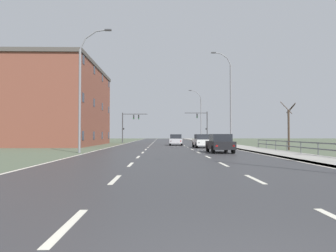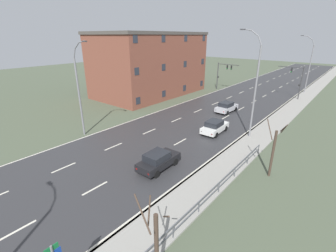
{
  "view_description": "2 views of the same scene",
  "coord_description": "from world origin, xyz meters",
  "px_view_note": "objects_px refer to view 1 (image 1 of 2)",
  "views": [
    {
      "loc": [
        -0.81,
        -3.32,
        1.51
      ],
      "look_at": [
        0.36,
        50.47,
        2.98
      ],
      "focal_mm": 34.35,
      "sensor_mm": 36.0,
      "label": 1
    },
    {
      "loc": [
        16.09,
        10.23,
        10.83
      ],
      "look_at": [
        0.0,
        29.73,
        1.08
      ],
      "focal_mm": 25.11,
      "sensor_mm": 36.0,
      "label": 2
    }
  ],
  "objects_px": {
    "traffic_signal_right": "(203,122)",
    "car_far_right": "(176,140)",
    "brick_building": "(57,106)",
    "street_lamp_distant": "(200,117)",
    "street_lamp_left_bank": "(82,92)",
    "car_distant": "(202,141)",
    "street_lamp_midground": "(230,100)",
    "traffic_signal_left": "(129,122)",
    "car_far_left": "(220,143)"
  },
  "relations": [
    {
      "from": "street_lamp_left_bank",
      "to": "traffic_signal_right",
      "type": "bearing_deg",
      "value": 66.48
    },
    {
      "from": "street_lamp_midground",
      "to": "traffic_signal_left",
      "type": "bearing_deg",
      "value": 124.3
    },
    {
      "from": "car_distant",
      "to": "brick_building",
      "type": "height_order",
      "value": "brick_building"
    },
    {
      "from": "street_lamp_midground",
      "to": "street_lamp_left_bank",
      "type": "xyz_separation_m",
      "value": [
        -14.87,
        -11.53,
        -0.57
      ]
    },
    {
      "from": "car_far_right",
      "to": "car_far_left",
      "type": "bearing_deg",
      "value": -78.82
    },
    {
      "from": "street_lamp_midground",
      "to": "car_distant",
      "type": "bearing_deg",
      "value": -158.07
    },
    {
      "from": "traffic_signal_left",
      "to": "car_distant",
      "type": "bearing_deg",
      "value": -64.4
    },
    {
      "from": "car_far_left",
      "to": "brick_building",
      "type": "xyz_separation_m",
      "value": [
        -20.16,
        20.34,
        4.95
      ]
    },
    {
      "from": "street_lamp_left_bank",
      "to": "traffic_signal_right",
      "type": "height_order",
      "value": "street_lamp_left_bank"
    },
    {
      "from": "street_lamp_midground",
      "to": "street_lamp_distant",
      "type": "xyz_separation_m",
      "value": [
        -0.04,
        28.83,
        -0.32
      ]
    },
    {
      "from": "street_lamp_midground",
      "to": "car_distant",
      "type": "xyz_separation_m",
      "value": [
        -3.54,
        -1.43,
        -4.85
      ]
    },
    {
      "from": "traffic_signal_right",
      "to": "car_far_right",
      "type": "relative_size",
      "value": 1.41
    },
    {
      "from": "street_lamp_left_bank",
      "to": "traffic_signal_left",
      "type": "height_order",
      "value": "street_lamp_left_bank"
    },
    {
      "from": "street_lamp_midground",
      "to": "car_far_left",
      "type": "xyz_separation_m",
      "value": [
        -3.34,
        -11.66,
        -4.85
      ]
    },
    {
      "from": "brick_building",
      "to": "traffic_signal_right",
      "type": "bearing_deg",
      "value": 29.76
    },
    {
      "from": "street_lamp_midground",
      "to": "traffic_signal_right",
      "type": "xyz_separation_m",
      "value": [
        -0.3,
        21.95,
        -1.83
      ]
    },
    {
      "from": "street_lamp_distant",
      "to": "traffic_signal_right",
      "type": "relative_size",
      "value": 1.86
    },
    {
      "from": "street_lamp_distant",
      "to": "street_lamp_left_bank",
      "type": "distance_m",
      "value": 43.0
    },
    {
      "from": "traffic_signal_left",
      "to": "brick_building",
      "type": "xyz_separation_m",
      "value": [
        -9.3,
        -12.14,
        1.92
      ]
    },
    {
      "from": "traffic_signal_right",
      "to": "traffic_signal_left",
      "type": "xyz_separation_m",
      "value": [
        -13.9,
        -1.13,
        0.02
      ]
    },
    {
      "from": "car_distant",
      "to": "street_lamp_distant",
      "type": "bearing_deg",
      "value": 81.37
    },
    {
      "from": "street_lamp_distant",
      "to": "car_distant",
      "type": "height_order",
      "value": "street_lamp_distant"
    },
    {
      "from": "street_lamp_distant",
      "to": "car_distant",
      "type": "relative_size",
      "value": 2.63
    },
    {
      "from": "street_lamp_left_bank",
      "to": "brick_building",
      "type": "relative_size",
      "value": 0.49
    },
    {
      "from": "traffic_signal_left",
      "to": "car_far_left",
      "type": "bearing_deg",
      "value": -71.51
    },
    {
      "from": "street_lamp_midground",
      "to": "traffic_signal_left",
      "type": "relative_size",
      "value": 2.07
    },
    {
      "from": "street_lamp_left_bank",
      "to": "brick_building",
      "type": "xyz_separation_m",
      "value": [
        -8.63,
        20.21,
        0.67
      ]
    },
    {
      "from": "car_far_right",
      "to": "traffic_signal_left",
      "type": "bearing_deg",
      "value": 122.54
    },
    {
      "from": "traffic_signal_right",
      "to": "brick_building",
      "type": "bearing_deg",
      "value": -150.24
    },
    {
      "from": "car_far_right",
      "to": "car_far_left",
      "type": "distance_m",
      "value": 18.81
    },
    {
      "from": "traffic_signal_left",
      "to": "car_distant",
      "type": "distance_m",
      "value": 24.85
    },
    {
      "from": "street_lamp_midground",
      "to": "street_lamp_left_bank",
      "type": "height_order",
      "value": "street_lamp_midground"
    },
    {
      "from": "street_lamp_left_bank",
      "to": "car_far_right",
      "type": "distance_m",
      "value": 20.85
    },
    {
      "from": "street_lamp_midground",
      "to": "car_far_left",
      "type": "distance_m",
      "value": 13.06
    },
    {
      "from": "traffic_signal_right",
      "to": "car_far_right",
      "type": "distance_m",
      "value": 16.4
    },
    {
      "from": "street_lamp_distant",
      "to": "car_far_left",
      "type": "height_order",
      "value": "street_lamp_distant"
    },
    {
      "from": "car_far_left",
      "to": "car_far_right",
      "type": "bearing_deg",
      "value": 97.32
    },
    {
      "from": "street_lamp_midground",
      "to": "car_distant",
      "type": "distance_m",
      "value": 6.17
    },
    {
      "from": "brick_building",
      "to": "car_far_right",
      "type": "bearing_deg",
      "value": -5.75
    },
    {
      "from": "traffic_signal_right",
      "to": "brick_building",
      "type": "xyz_separation_m",
      "value": [
        -23.2,
        -13.27,
        1.93
      ]
    },
    {
      "from": "traffic_signal_left",
      "to": "traffic_signal_right",
      "type": "bearing_deg",
      "value": 4.63
    },
    {
      "from": "brick_building",
      "to": "street_lamp_midground",
      "type": "bearing_deg",
      "value": -20.27
    },
    {
      "from": "street_lamp_distant",
      "to": "traffic_signal_left",
      "type": "xyz_separation_m",
      "value": [
        -14.17,
        -8.01,
        -1.5
      ]
    },
    {
      "from": "traffic_signal_left",
      "to": "car_far_left",
      "type": "distance_m",
      "value": 34.38
    },
    {
      "from": "car_far_right",
      "to": "car_distant",
      "type": "distance_m",
      "value": 8.77
    },
    {
      "from": "street_lamp_distant",
      "to": "brick_building",
      "type": "xyz_separation_m",
      "value": [
        -23.46,
        -20.15,
        0.42
      ]
    },
    {
      "from": "street_lamp_midground",
      "to": "brick_building",
      "type": "xyz_separation_m",
      "value": [
        -23.5,
        8.68,
        0.1
      ]
    },
    {
      "from": "street_lamp_left_bank",
      "to": "car_far_right",
      "type": "bearing_deg",
      "value": 64.78
    },
    {
      "from": "car_distant",
      "to": "car_far_left",
      "type": "xyz_separation_m",
      "value": [
        0.2,
        -10.23,
        0.0
      ]
    },
    {
      "from": "street_lamp_left_bank",
      "to": "car_far_left",
      "type": "distance_m",
      "value": 12.3
    }
  ]
}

